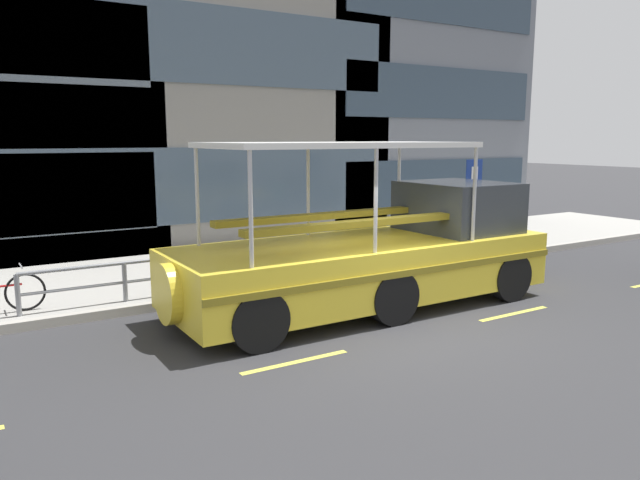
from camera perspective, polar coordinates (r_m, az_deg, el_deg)
ground_plane at (r=11.05m, az=6.87°, el=-7.94°), size 120.00×120.00×0.00m
sidewalk at (r=15.65m, az=-6.00°, el=-2.34°), size 32.00×4.80×0.18m
curb_edge at (r=13.50m, az=-1.38°, el=-4.22°), size 32.00×0.18×0.18m
lane_centreline at (r=10.54m, az=9.26°, el=-8.85°), size 25.80×0.12×0.01m
curb_guardrail at (r=13.60m, az=-2.55°, el=-1.42°), size 11.31×0.09×0.80m
parking_sign at (r=17.64m, az=14.26°, el=4.76°), size 0.60×0.12×2.55m
duck_tour_boat at (r=12.15m, az=6.16°, el=-1.22°), size 9.55×2.67×3.25m
pedestrian_near_bow at (r=16.91m, az=7.11°, el=2.39°), size 0.33×0.43×1.71m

